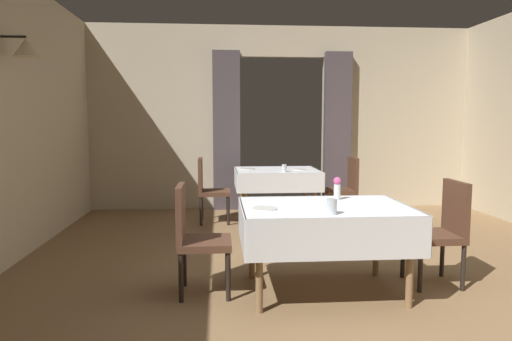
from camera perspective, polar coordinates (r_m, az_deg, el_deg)
name	(u,v)px	position (r m, az deg, el deg)	size (l,w,h in m)	color
ground	(349,301)	(4.02, 11.28, -15.32)	(10.08, 10.08, 0.00)	olive
wall_back	(282,117)	(7.85, 3.13, 6.51)	(6.40, 0.27, 3.00)	beige
dining_table_mid	(325,217)	(4.00, 8.37, -5.65)	(1.41, 1.02, 0.75)	olive
dining_table_far	(277,176)	(6.83, 2.55, -0.69)	(1.21, 1.01, 0.75)	olive
chair_mid_right	(442,227)	(4.50, 21.75, -6.45)	(0.44, 0.44, 0.93)	black
chair_mid_left	(195,234)	(3.99, -7.44, -7.67)	(0.44, 0.44, 0.93)	black
chair_far_left	(209,187)	(6.71, -5.78, -2.03)	(0.44, 0.44, 0.93)	black
chair_far_right	(345,186)	(6.94, 10.78, -1.83)	(0.44, 0.44, 0.93)	black
flower_vase_mid	(337,187)	(4.28, 9.86, -2.05)	(0.07, 0.07, 0.21)	silver
plate_mid_b	(265,209)	(3.77, 1.08, -4.66)	(0.20, 0.20, 0.01)	white
glass_mid_c	(332,207)	(3.61, 9.22, -4.37)	(0.08, 0.08, 0.12)	silver
plate_far_a	(247,169)	(6.85, -1.06, 0.20)	(0.23, 0.23, 0.01)	white
plate_far_b	(300,170)	(6.79, 5.37, 0.12)	(0.20, 0.20, 0.01)	white
glass_far_c	(284,168)	(6.49, 3.46, 0.28)	(0.07, 0.07, 0.11)	silver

